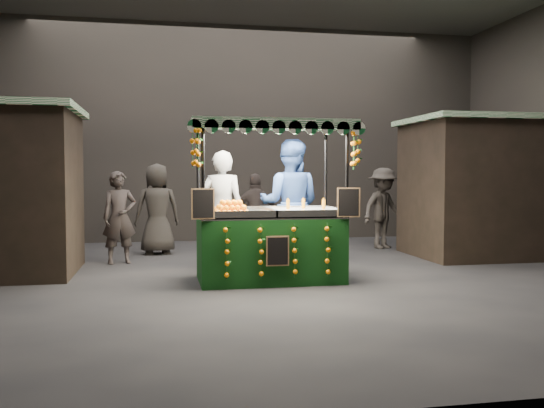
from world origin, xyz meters
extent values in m
plane|color=black|center=(0.00, 0.00, 0.00)|extent=(12.00, 12.00, 0.00)
cube|color=black|center=(0.00, 5.00, 2.50)|extent=(12.00, 0.10, 5.00)
cube|color=black|center=(0.00, -5.00, 2.50)|extent=(12.00, 0.10, 5.00)
cube|color=black|center=(4.40, 1.50, 1.25)|extent=(2.80, 2.00, 2.50)
cube|color=#0F4820|center=(4.40, 1.50, 2.55)|extent=(3.00, 2.20, 0.10)
cube|color=black|center=(-0.14, -0.27, 0.46)|extent=(2.04, 1.11, 0.93)
cube|color=#B8BBBF|center=(-0.14, -0.27, 0.95)|extent=(2.04, 1.11, 0.04)
cylinder|color=black|center=(-1.13, -0.80, 1.11)|extent=(0.05, 0.05, 2.23)
cylinder|color=black|center=(0.86, -0.80, 1.11)|extent=(0.05, 0.05, 2.23)
cylinder|color=black|center=(-1.13, 0.25, 1.11)|extent=(0.05, 0.05, 2.23)
cylinder|color=black|center=(0.86, 0.25, 1.11)|extent=(0.05, 0.05, 2.23)
cube|color=#0F4820|center=(-0.14, -0.27, 2.27)|extent=(2.27, 1.35, 0.07)
cube|color=silver|center=(0.42, -0.27, 1.00)|extent=(0.91, 1.00, 0.07)
cube|color=black|center=(-1.14, -0.86, 1.16)|extent=(0.31, 0.09, 0.41)
cube|color=black|center=(0.86, -0.86, 1.16)|extent=(0.31, 0.09, 0.41)
cube|color=black|center=(-0.14, -0.87, 0.51)|extent=(0.32, 0.02, 0.41)
imported|color=gray|center=(-0.72, 0.74, 0.96)|extent=(0.80, 0.63, 1.92)
imported|color=#2B488B|center=(0.39, 0.75, 1.06)|extent=(1.24, 1.11, 2.11)
imported|color=#2C2624|center=(-2.39, 1.80, 0.80)|extent=(0.66, 0.52, 1.60)
imported|color=black|center=(4.04, 1.87, 0.87)|extent=(1.07, 1.05, 1.74)
imported|color=#2D2524|center=(0.10, 2.42, 0.78)|extent=(0.93, 0.42, 1.56)
imported|color=#2E2925|center=(2.86, 2.86, 0.84)|extent=(1.24, 1.00, 1.68)
imported|color=black|center=(-1.75, 2.88, 0.88)|extent=(0.93, 0.67, 1.75)
camera|label=1|loc=(-1.69, -8.53, 1.56)|focal=38.41mm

